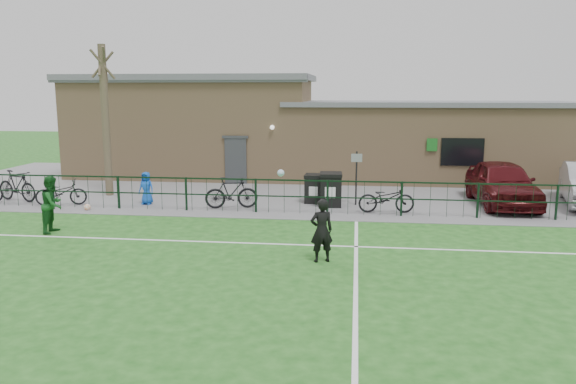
# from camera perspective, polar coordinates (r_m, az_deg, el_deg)

# --- Properties ---
(ground) EXTENTS (90.00, 90.00, 0.00)m
(ground) POSITION_cam_1_polar(r_m,az_deg,el_deg) (11.86, -2.99, -10.49)
(ground) COLOR #1C5418
(ground) RESTS_ON ground
(paving_strip) EXTENTS (34.00, 13.00, 0.02)m
(paving_strip) POSITION_cam_1_polar(r_m,az_deg,el_deg) (24.86, 2.38, 0.52)
(paving_strip) COLOR slate
(paving_strip) RESTS_ON ground
(pitch_line_touch) EXTENTS (28.00, 0.10, 0.01)m
(pitch_line_touch) POSITION_cam_1_polar(r_m,az_deg,el_deg) (19.29, 1.01, -2.33)
(pitch_line_touch) COLOR white
(pitch_line_touch) RESTS_ON ground
(pitch_line_mid) EXTENTS (28.00, 0.10, 0.01)m
(pitch_line_mid) POSITION_cam_1_polar(r_m,az_deg,el_deg) (15.62, -0.45, -5.33)
(pitch_line_mid) COLOR white
(pitch_line_mid) RESTS_ON ground
(pitch_line_perp) EXTENTS (0.10, 16.00, 0.01)m
(pitch_line_perp) POSITION_cam_1_polar(r_m,az_deg,el_deg) (11.70, 6.88, -10.83)
(pitch_line_perp) COLOR white
(pitch_line_perp) RESTS_ON ground
(perimeter_fence) EXTENTS (28.00, 0.10, 1.20)m
(perimeter_fence) POSITION_cam_1_polar(r_m,az_deg,el_deg) (19.36, 1.08, -0.48)
(perimeter_fence) COLOR black
(perimeter_fence) RESTS_ON ground
(bare_tree) EXTENTS (0.30, 0.30, 6.00)m
(bare_tree) POSITION_cam_1_polar(r_m,az_deg,el_deg) (23.65, -18.04, 6.83)
(bare_tree) COLOR #4C3F2E
(bare_tree) RESTS_ON ground
(wheelie_bin_left) EXTENTS (0.68, 0.76, 0.99)m
(wheelie_bin_left) POSITION_cam_1_polar(r_m,az_deg,el_deg) (21.27, 2.67, 0.25)
(wheelie_bin_left) COLOR black
(wheelie_bin_left) RESTS_ON paving_strip
(wheelie_bin_right) EXTENTS (0.81, 0.91, 1.15)m
(wheelie_bin_right) POSITION_cam_1_polar(r_m,az_deg,el_deg) (20.65, 4.36, 0.15)
(wheelie_bin_right) COLOR black
(wheelie_bin_right) RESTS_ON paving_strip
(sign_post) EXTENTS (0.06, 0.06, 2.00)m
(sign_post) POSITION_cam_1_polar(r_m,az_deg,el_deg) (20.86, 6.95, 1.39)
(sign_post) COLOR black
(sign_post) RESTS_ON paving_strip
(car_maroon) EXTENTS (2.10, 4.90, 1.65)m
(car_maroon) POSITION_cam_1_polar(r_m,az_deg,el_deg) (22.17, 20.93, 0.85)
(car_maroon) COLOR #470C10
(car_maroon) RESTS_ON paving_strip
(bicycle_b) EXTENTS (2.06, 1.17, 1.19)m
(bicycle_b) POSITION_cam_1_polar(r_m,az_deg,el_deg) (23.86, -25.84, 0.57)
(bicycle_b) COLOR black
(bicycle_b) RESTS_ON paving_strip
(bicycle_c) EXTENTS (1.94, 1.15, 0.96)m
(bicycle_c) POSITION_cam_1_polar(r_m,az_deg,el_deg) (22.37, -22.06, -0.04)
(bicycle_c) COLOR black
(bicycle_c) RESTS_ON paving_strip
(bicycle_d) EXTENTS (1.96, 0.97, 1.14)m
(bicycle_d) POSITION_cam_1_polar(r_m,az_deg,el_deg) (20.27, -5.77, -0.07)
(bicycle_d) COLOR black
(bicycle_d) RESTS_ON paving_strip
(bicycle_e) EXTENTS (1.98, 0.84, 1.01)m
(bicycle_e) POSITION_cam_1_polar(r_m,az_deg,el_deg) (19.76, 9.96, -0.63)
(bicycle_e) COLOR black
(bicycle_e) RESTS_ON paving_strip
(spectator_child) EXTENTS (0.65, 0.48, 1.22)m
(spectator_child) POSITION_cam_1_polar(r_m,az_deg,el_deg) (21.55, -14.20, 0.39)
(spectator_child) COLOR blue
(spectator_child) RESTS_ON paving_strip
(goalkeeper_kick) EXTENTS (1.94, 3.91, 1.81)m
(goalkeeper_kick) POSITION_cam_1_polar(r_m,az_deg,el_deg) (14.00, 3.28, -3.72)
(goalkeeper_kick) COLOR black
(goalkeeper_kick) RESTS_ON ground
(outfield_player) EXTENTS (0.68, 0.85, 1.71)m
(outfield_player) POSITION_cam_1_polar(r_m,az_deg,el_deg) (18.20, -22.80, -1.15)
(outfield_player) COLOR #16501D
(outfield_player) RESTS_ON ground
(ball_ground) EXTENTS (0.24, 0.24, 0.24)m
(ball_ground) POSITION_cam_1_polar(r_m,az_deg,el_deg) (21.21, -19.72, -1.46)
(ball_ground) COLOR white
(ball_ground) RESTS_ON ground
(clubhouse) EXTENTS (24.25, 5.40, 4.96)m
(clubhouse) POSITION_cam_1_polar(r_m,az_deg,el_deg) (27.64, 1.09, 6.13)
(clubhouse) COLOR tan
(clubhouse) RESTS_ON ground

